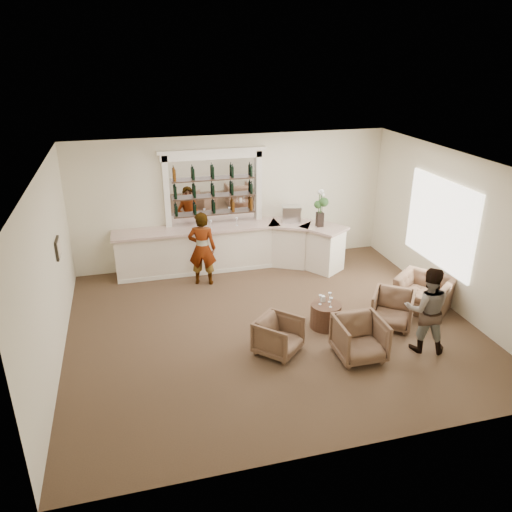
# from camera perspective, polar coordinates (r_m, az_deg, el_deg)

# --- Properties ---
(ground) EXTENTS (8.00, 8.00, 0.00)m
(ground) POSITION_cam_1_polar(r_m,az_deg,el_deg) (10.25, 1.74, -8.00)
(ground) COLOR brown
(ground) RESTS_ON ground
(room_shell) EXTENTS (8.04, 7.02, 3.32)m
(room_shell) POSITION_cam_1_polar(r_m,az_deg,el_deg) (9.96, 1.64, 5.83)
(room_shell) COLOR beige
(room_shell) RESTS_ON ground
(bar_counter) EXTENTS (5.72, 1.80, 1.14)m
(bar_counter) POSITION_cam_1_polar(r_m,az_deg,el_deg) (12.57, -2.81, 0.95)
(bar_counter) COLOR white
(bar_counter) RESTS_ON ground
(back_bar_alcove) EXTENTS (2.64, 0.25, 3.00)m
(back_bar_alcove) POSITION_cam_1_polar(r_m,az_deg,el_deg) (12.43, -4.87, 7.74)
(back_bar_alcove) COLOR white
(back_bar_alcove) RESTS_ON ground
(cocktail_table) EXTENTS (0.62, 0.62, 0.50)m
(cocktail_table) POSITION_cam_1_polar(r_m,az_deg,el_deg) (10.21, 7.95, -6.74)
(cocktail_table) COLOR #492C1F
(cocktail_table) RESTS_ON ground
(sommelier) EXTENTS (0.74, 0.59, 1.78)m
(sommelier) POSITION_cam_1_polar(r_m,az_deg,el_deg) (11.72, -6.17, 0.85)
(sommelier) COLOR gray
(sommelier) RESTS_ON ground
(guest) EXTENTS (0.98, 0.89, 1.66)m
(guest) POSITION_cam_1_polar(r_m,az_deg,el_deg) (9.64, 18.94, -5.83)
(guest) COLOR gray
(guest) RESTS_ON ground
(armchair_left) EXTENTS (1.07, 1.07, 0.70)m
(armchair_left) POSITION_cam_1_polar(r_m,az_deg,el_deg) (9.27, 2.59, -9.11)
(armchair_left) COLOR brown
(armchair_left) RESTS_ON ground
(armchair_center) EXTENTS (0.85, 0.87, 0.78)m
(armchair_center) POSITION_cam_1_polar(r_m,az_deg,el_deg) (9.30, 11.74, -9.21)
(armchair_center) COLOR brown
(armchair_center) RESTS_ON ground
(armchair_right) EXTENTS (1.11, 1.11, 0.73)m
(armchair_right) POSITION_cam_1_polar(r_m,az_deg,el_deg) (10.47, 15.35, -5.87)
(armchair_right) COLOR brown
(armchair_right) RESTS_ON ground
(armchair_far) EXTENTS (1.43, 1.45, 0.71)m
(armchair_far) POSITION_cam_1_polar(r_m,az_deg,el_deg) (11.35, 18.64, -4.02)
(armchair_far) COLOR brown
(armchair_far) RESTS_ON ground
(espresso_machine) EXTENTS (0.54, 0.48, 0.40)m
(espresso_machine) POSITION_cam_1_polar(r_m,az_deg,el_deg) (12.71, 4.04, 4.86)
(espresso_machine) COLOR silver
(espresso_machine) RESTS_ON bar_counter
(flower_vase) EXTENTS (0.25, 0.25, 0.95)m
(flower_vase) POSITION_cam_1_polar(r_m,az_deg,el_deg) (12.31, 7.38, 5.73)
(flower_vase) COLOR black
(flower_vase) RESTS_ON bar_counter
(wine_glass_bar_left) EXTENTS (0.07, 0.07, 0.21)m
(wine_glass_bar_left) POSITION_cam_1_polar(r_m,az_deg,el_deg) (12.40, -2.21, 3.96)
(wine_glass_bar_left) COLOR white
(wine_glass_bar_left) RESTS_ON bar_counter
(wine_glass_bar_right) EXTENTS (0.07, 0.07, 0.21)m
(wine_glass_bar_right) POSITION_cam_1_polar(r_m,az_deg,el_deg) (12.24, -5.19, 3.63)
(wine_glass_bar_right) COLOR white
(wine_glass_bar_right) RESTS_ON bar_counter
(wine_glass_tbl_a) EXTENTS (0.07, 0.07, 0.21)m
(wine_glass_tbl_a) POSITION_cam_1_polar(r_m,az_deg,el_deg) (10.02, 7.36, -4.99)
(wine_glass_tbl_a) COLOR white
(wine_glass_tbl_a) RESTS_ON cocktail_table
(wine_glass_tbl_b) EXTENTS (0.07, 0.07, 0.21)m
(wine_glass_tbl_b) POSITION_cam_1_polar(r_m,az_deg,el_deg) (10.14, 8.41, -4.70)
(wine_glass_tbl_b) COLOR white
(wine_glass_tbl_b) RESTS_ON cocktail_table
(wine_glass_tbl_c) EXTENTS (0.07, 0.07, 0.21)m
(wine_glass_tbl_c) POSITION_cam_1_polar(r_m,az_deg,el_deg) (9.95, 8.56, -5.28)
(wine_glass_tbl_c) COLOR white
(wine_glass_tbl_c) RESTS_ON cocktail_table
(napkin_holder) EXTENTS (0.08, 0.08, 0.12)m
(napkin_holder) POSITION_cam_1_polar(r_m,az_deg,el_deg) (10.17, 7.64, -4.86)
(napkin_holder) COLOR silver
(napkin_holder) RESTS_ON cocktail_table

